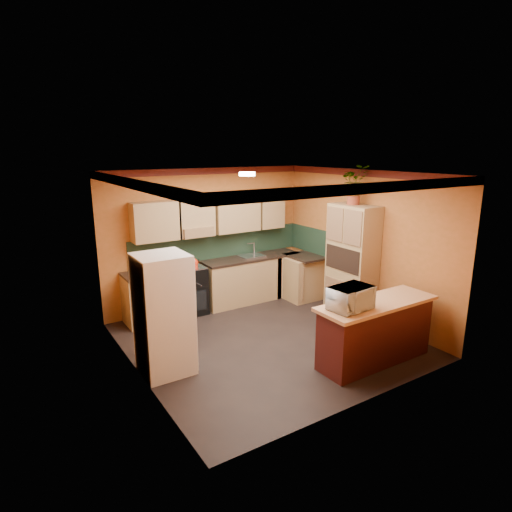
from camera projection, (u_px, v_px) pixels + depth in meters
The scene contains 15 objects.
room_shell at pixel (259, 212), 6.75m from camera, with size 4.24×4.24×2.72m.
base_cabinets_back at pixel (218, 285), 8.41m from camera, with size 3.65×0.60×0.88m, color #AA8059.
countertop_back at pixel (218, 263), 8.29m from camera, with size 3.65×0.62×0.04m, color black.
stove at pixel (189, 290), 8.08m from camera, with size 0.58×0.58×0.91m, color black.
kettle at pixel (194, 262), 7.95m from camera, with size 0.17×0.17×0.18m, color red, non-canonical shape.
sink at pixel (251, 256), 8.69m from camera, with size 0.48×0.40×0.03m, color silver.
base_cabinets_right at pixel (305, 278), 8.89m from camera, with size 0.60×0.80×0.88m, color #AA8059.
countertop_right at pixel (305, 257), 8.78m from camera, with size 0.62×0.80×0.04m, color black.
fridge at pixel (164, 315), 5.85m from camera, with size 0.68×0.66×1.70m, color white.
pantry at pixel (352, 263), 7.73m from camera, with size 0.48×0.90×2.10m, color #AA8059.
fern_pot at pixel (353, 200), 7.49m from camera, with size 0.22×0.22×0.16m, color brown.
fern at pixel (354, 180), 7.41m from camera, with size 0.48×0.41×0.53m, color #AA8059.
breakfast_bar at pixel (375, 333), 6.23m from camera, with size 1.80×0.55×0.88m, color #43190F.
bar_top at pixel (377, 303), 6.12m from camera, with size 1.90×0.65×0.05m, color tan.
microwave at pixel (351, 298), 5.79m from camera, with size 0.58×0.39×0.32m, color white.
Camera 1 is at (-3.63, -5.35, 3.06)m, focal length 30.00 mm.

